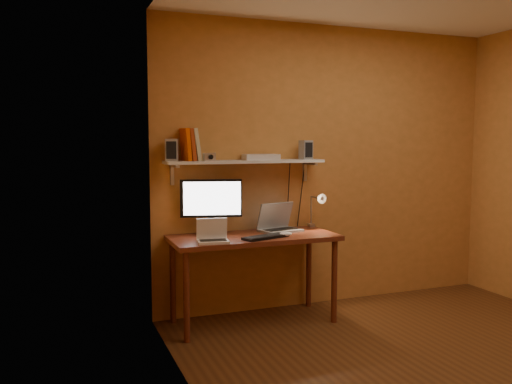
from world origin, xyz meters
name	(u,v)px	position (x,y,z in m)	size (l,w,h in m)	color
room	(447,177)	(0.00, 0.00, 1.30)	(3.44, 3.24, 2.64)	#593216
desk	(254,245)	(-0.90, 1.28, 0.66)	(1.40, 0.60, 0.75)	maroon
wall_shelf	(246,162)	(-0.90, 1.47, 1.36)	(1.40, 0.25, 0.21)	silver
monitor	(211,204)	(-1.21, 1.45, 1.01)	(0.51, 0.27, 0.47)	black
laptop	(278,224)	(-0.62, 1.41, 0.82)	(0.39, 0.32, 0.25)	gray
netbook	(212,235)	(-1.30, 1.12, 0.80)	(0.27, 0.21, 0.19)	silver
keyboard	(265,237)	(-0.85, 1.12, 0.76)	(0.40, 0.13, 0.02)	black
mouse	(286,234)	(-0.66, 1.14, 0.77)	(0.11, 0.07, 0.04)	silver
desk_lamp	(317,206)	(-0.24, 1.41, 0.96)	(0.09, 0.23, 0.38)	silver
speaker_left	(172,150)	(-1.54, 1.48, 1.47)	(0.10, 0.10, 0.18)	gray
speaker_right	(306,150)	(-0.32, 1.47, 1.46)	(0.09, 0.09, 0.17)	gray
books	(190,145)	(-1.38, 1.50, 1.51)	(0.15, 0.19, 0.27)	#D74600
shelf_camera	(209,157)	(-1.24, 1.42, 1.41)	(0.12, 0.07, 0.07)	silver
router	(261,157)	(-0.76, 1.47, 1.40)	(0.30, 0.20, 0.05)	silver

